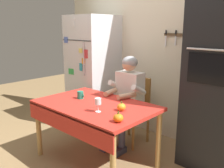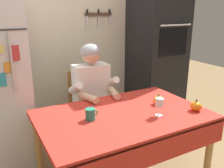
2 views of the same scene
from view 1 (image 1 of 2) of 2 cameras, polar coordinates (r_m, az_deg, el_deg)
ground_plane at (r=3.17m, az=-5.05°, el=-17.81°), size 10.00×10.00×0.00m
back_wall_assembly at (r=3.74m, az=10.68°, el=7.92°), size 3.70×0.13×2.60m
refrigerator at (r=4.13m, az=-4.35°, el=2.98°), size 0.68×0.71×1.80m
wall_oven at (r=3.03m, az=23.02°, el=1.13°), size 0.60×0.64×2.10m
dining_table at (r=2.93m, az=-4.19°, el=-6.19°), size 1.40×0.90×0.74m
chair_behind_person at (r=3.54m, az=5.30°, el=-5.28°), size 0.40×0.40×0.93m
seated_person at (r=3.33m, az=3.40°, el=-2.35°), size 0.47×0.55×1.25m
coffee_mug at (r=3.13m, az=-7.28°, el=-2.53°), size 0.11×0.08×0.09m
wine_glass at (r=2.61m, az=-3.25°, el=-4.18°), size 0.07×0.07×0.15m
pumpkin_large at (r=2.67m, az=2.17°, el=-5.32°), size 0.09×0.09×0.10m
pumpkin_medium at (r=2.36m, az=1.45°, el=-7.83°), size 0.10×0.10×0.10m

